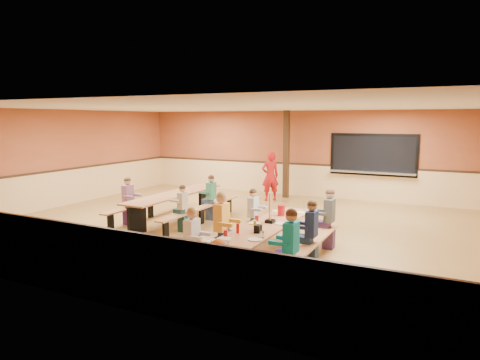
% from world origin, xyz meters
% --- Properties ---
extents(ground, '(12.00, 12.00, 0.00)m').
position_xyz_m(ground, '(0.00, 0.00, 0.00)').
color(ground, olive).
rests_on(ground, ground).
extents(room_envelope, '(12.04, 10.04, 3.02)m').
position_xyz_m(room_envelope, '(0.00, 0.00, 0.69)').
color(room_envelope, '#994D2C').
rests_on(room_envelope, ground).
extents(kitchen_pass_through, '(2.78, 0.28, 1.38)m').
position_xyz_m(kitchen_pass_through, '(2.60, 4.96, 1.49)').
color(kitchen_pass_through, black).
rests_on(kitchen_pass_through, ground).
extents(structural_post, '(0.18, 0.18, 3.00)m').
position_xyz_m(structural_post, '(-0.20, 4.40, 1.50)').
color(structural_post, '#301E10').
rests_on(structural_post, ground).
extents(cafeteria_table_main, '(1.91, 3.70, 0.74)m').
position_xyz_m(cafeteria_table_main, '(1.88, -2.36, 0.53)').
color(cafeteria_table_main, '#AF6F45').
rests_on(cafeteria_table_main, ground).
extents(cafeteria_table_second, '(1.91, 3.70, 0.74)m').
position_xyz_m(cafeteria_table_second, '(-1.65, -0.17, 0.53)').
color(cafeteria_table_second, '#AF6F45').
rests_on(cafeteria_table_second, ground).
extents(seated_child_white_left, '(0.37, 0.30, 1.21)m').
position_xyz_m(seated_child_white_left, '(1.05, -3.51, 0.60)').
color(seated_child_white_left, white).
rests_on(seated_child_white_left, ground).
extents(seated_adult_yellow, '(0.42, 0.35, 1.32)m').
position_xyz_m(seated_adult_yellow, '(1.05, -2.47, 0.66)').
color(seated_adult_yellow, '#F8AD36').
rests_on(seated_adult_yellow, ground).
extents(seated_child_grey_left, '(0.35, 0.29, 1.17)m').
position_xyz_m(seated_child_grey_left, '(1.05, -1.04, 0.58)').
color(seated_child_grey_left, silver).
rests_on(seated_child_grey_left, ground).
extents(seated_child_teal_right, '(0.40, 0.33, 1.28)m').
position_xyz_m(seated_child_teal_right, '(2.70, -3.17, 0.64)').
color(seated_child_teal_right, '#108EAC').
rests_on(seated_child_teal_right, ground).
extents(seated_child_navy_right, '(0.38, 0.31, 1.23)m').
position_xyz_m(seated_child_navy_right, '(2.70, -2.07, 0.61)').
color(seated_child_navy_right, '#1A264D').
rests_on(seated_child_navy_right, ground).
extents(seated_child_char_right, '(0.39, 0.32, 1.25)m').
position_xyz_m(seated_child_char_right, '(2.70, -0.81, 0.63)').
color(seated_child_char_right, '#474E50').
rests_on(seated_child_char_right, ground).
extents(seated_child_purple_sec, '(0.37, 0.31, 1.22)m').
position_xyz_m(seated_child_purple_sec, '(-2.47, -1.07, 0.61)').
color(seated_child_purple_sec, '#926289').
rests_on(seated_child_purple_sec, ground).
extents(seated_child_green_sec, '(0.36, 0.30, 1.20)m').
position_xyz_m(seated_child_green_sec, '(-0.82, 0.34, 0.60)').
color(seated_child_green_sec, '#337959').
rests_on(seated_child_green_sec, ground).
extents(seated_child_tan_sec, '(0.33, 0.27, 1.12)m').
position_xyz_m(seated_child_tan_sec, '(-0.82, -1.03, 0.56)').
color(seated_child_tan_sec, '#BFB39B').
rests_on(seated_child_tan_sec, ground).
extents(standing_woman, '(0.71, 0.69, 1.64)m').
position_xyz_m(standing_woman, '(-0.47, 3.63, 0.82)').
color(standing_woman, red).
rests_on(standing_woman, ground).
extents(punch_pitcher, '(0.16, 0.16, 0.22)m').
position_xyz_m(punch_pitcher, '(1.86, -1.40, 0.85)').
color(punch_pitcher, '#B4181D').
rests_on(punch_pitcher, cafeteria_table_main).
extents(chip_bowl, '(0.32, 0.32, 0.15)m').
position_xyz_m(chip_bowl, '(1.85, -4.01, 0.81)').
color(chip_bowl, orange).
rests_on(chip_bowl, cafeteria_table_main).
extents(napkin_dispenser, '(0.10, 0.14, 0.13)m').
position_xyz_m(napkin_dispenser, '(1.96, -2.81, 0.80)').
color(napkin_dispenser, black).
rests_on(napkin_dispenser, cafeteria_table_main).
extents(condiment_mustard, '(0.06, 0.06, 0.17)m').
position_xyz_m(condiment_mustard, '(1.84, -2.67, 0.82)').
color(condiment_mustard, yellow).
rests_on(condiment_mustard, cafeteria_table_main).
extents(condiment_ketchup, '(0.06, 0.06, 0.17)m').
position_xyz_m(condiment_ketchup, '(1.67, -3.01, 0.82)').
color(condiment_ketchup, '#B2140F').
rests_on(condiment_ketchup, cafeteria_table_main).
extents(table_paddle, '(0.16, 0.16, 0.56)m').
position_xyz_m(table_paddle, '(1.88, -2.06, 0.88)').
color(table_paddle, black).
rests_on(table_paddle, cafeteria_table_main).
extents(place_settings, '(0.65, 3.30, 0.11)m').
position_xyz_m(place_settings, '(1.88, -2.36, 0.80)').
color(place_settings, beige).
rests_on(place_settings, cafeteria_table_main).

